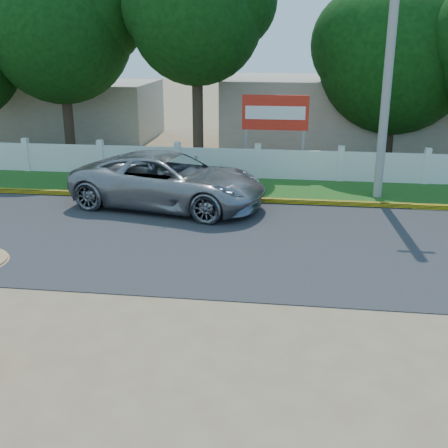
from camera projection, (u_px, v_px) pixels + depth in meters
name	position (u px, v px, depth m)	size (l,w,h in m)	color
ground	(209.00, 325.00, 10.32)	(120.00, 120.00, 0.00)	#9E8460
road	(237.00, 241.00, 14.54)	(60.00, 7.00, 0.02)	#38383A
grass_verge	(254.00, 188.00, 19.46)	(60.00, 3.50, 0.03)	#2D601E
curb	(250.00, 200.00, 17.85)	(40.00, 0.18, 0.16)	yellow
fence	(258.00, 164.00, 20.65)	(40.00, 0.10, 1.10)	silver
building_near	(333.00, 113.00, 26.32)	(10.00, 6.00, 3.20)	#B7AD99
building_far	(77.00, 110.00, 28.98)	(8.00, 5.00, 2.80)	#B7AD99
utility_pole	(388.00, 69.00, 17.15)	(0.28, 0.28, 8.14)	gray
vehicle	(169.00, 181.00, 17.19)	(2.75, 5.96, 1.66)	gray
billboard	(275.00, 117.00, 21.11)	(2.50, 0.13, 2.95)	gray
tree_row	(327.00, 35.00, 22.05)	(32.76, 8.12, 9.41)	#473828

